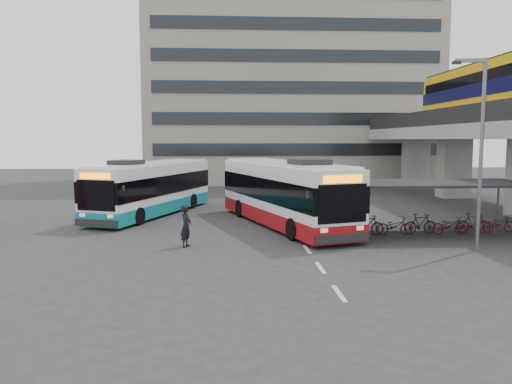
{
  "coord_description": "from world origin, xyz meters",
  "views": [
    {
      "loc": [
        -0.79,
        -20.25,
        4.56
      ],
      "look_at": [
        0.6,
        4.02,
        2.0
      ],
      "focal_mm": 35.0,
      "sensor_mm": 36.0,
      "label": 1
    }
  ],
  "objects": [
    {
      "name": "lamp_post",
      "position": [
        9.37,
        -0.56,
        4.44
      ],
      "size": [
        1.37,
        0.32,
        7.79
      ],
      "rotation": [
        0.0,
        0.0,
        -0.12
      ],
      "color": "#595B60",
      "rests_on": "ground"
    },
    {
      "name": "road_markings",
      "position": [
        2.5,
        -3.0,
        0.01
      ],
      "size": [
        0.15,
        7.6,
        0.01
      ],
      "color": "beige",
      "rests_on": "ground"
    },
    {
      "name": "ground",
      "position": [
        0.0,
        0.0,
        0.0
      ],
      "size": [
        120.0,
        120.0,
        0.0
      ],
      "primitive_type": "plane",
      "color": "#28282B",
      "rests_on": "ground"
    },
    {
      "name": "bike_shelter",
      "position": [
        8.5,
        3.0,
        1.36
      ],
      "size": [
        10.0,
        4.0,
        2.54
      ],
      "color": "#595B60",
      "rests_on": "ground"
    },
    {
      "name": "pedestrian",
      "position": [
        -2.57,
        0.79,
        0.9
      ],
      "size": [
        0.59,
        0.75,
        1.81
      ],
      "primitive_type": "imported",
      "rotation": [
        0.0,
        0.0,
        1.3
      ],
      "color": "black",
      "rests_on": "ground"
    },
    {
      "name": "viaduct",
      "position": [
        17.0,
        11.51,
        6.23
      ],
      "size": [
        8.0,
        32.0,
        9.68
      ],
      "color": "gray",
      "rests_on": "ground"
    },
    {
      "name": "bus_main",
      "position": [
        2.15,
        6.01,
        1.69
      ],
      "size": [
        6.25,
        12.57,
        3.65
      ],
      "rotation": [
        0.0,
        0.0,
        0.3
      ],
      "color": "white",
      "rests_on": "ground"
    },
    {
      "name": "office_block",
      "position": [
        6.0,
        36.0,
        12.5
      ],
      "size": [
        30.0,
        15.0,
        25.0
      ],
      "primitive_type": "cube",
      "color": "gray",
      "rests_on": "ground"
    },
    {
      "name": "bus_teal",
      "position": [
        -5.37,
        10.28,
        1.6
      ],
      "size": [
        6.38,
        11.78,
        3.44
      ],
      "rotation": [
        0.0,
        0.0,
        -0.35
      ],
      "color": "white",
      "rests_on": "ground"
    }
  ]
}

